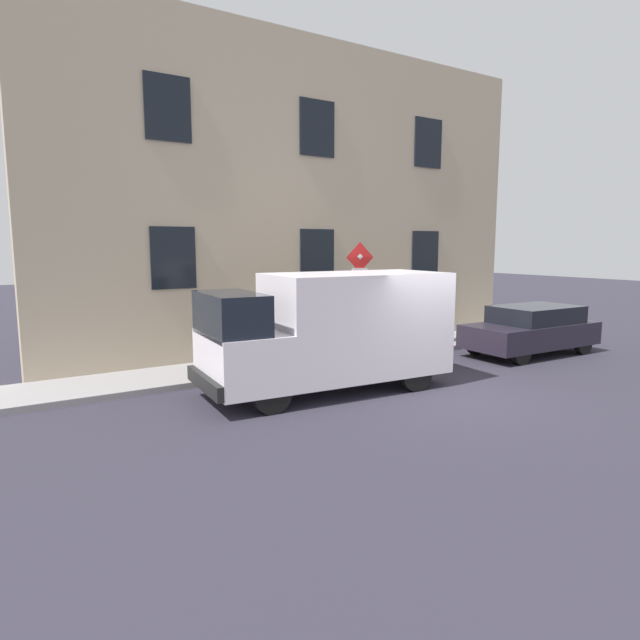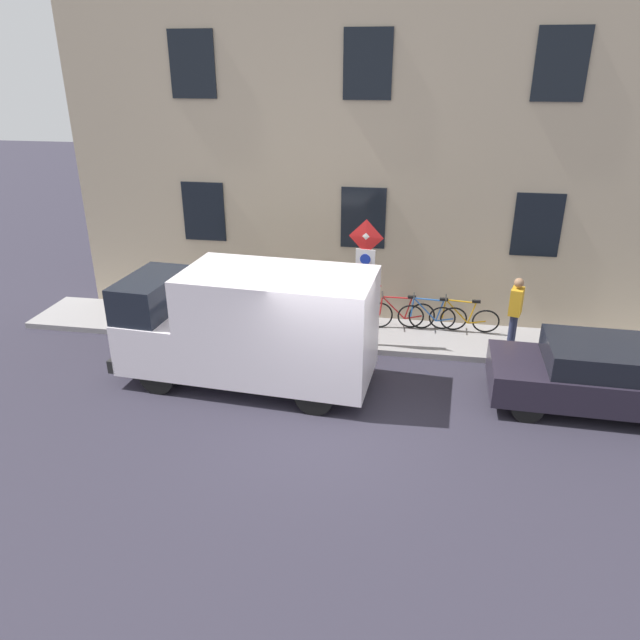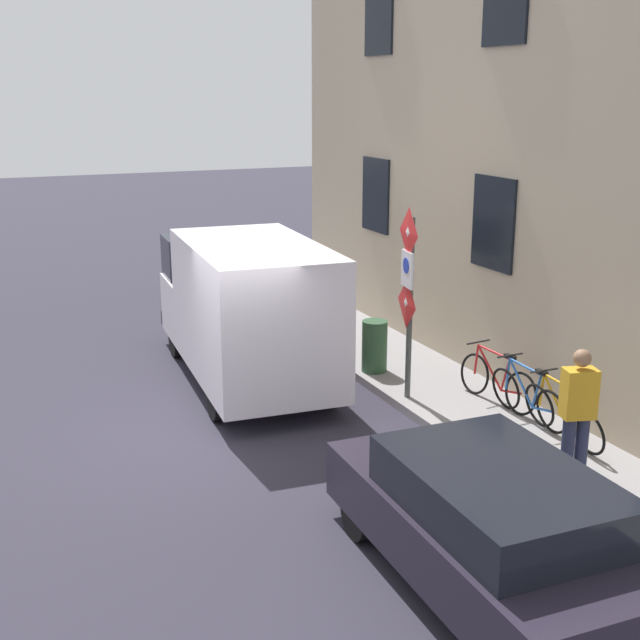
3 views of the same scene
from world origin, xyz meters
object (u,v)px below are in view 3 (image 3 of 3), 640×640
Objects in this scene: bicycle_orange at (563,415)px; litter_bin at (375,346)px; parked_hatchback at (489,523)px; bicycle_red at (497,381)px; pedestrian at (578,411)px; sign_post_stacked at (408,284)px; delivery_van at (245,306)px; bicycle_blue at (528,397)px.

litter_bin reaches higher than bicycle_orange.
parked_hatchback is 4.93m from bicycle_red.
pedestrian is (2.22, 1.36, 0.34)m from parked_hatchback.
sign_post_stacked is 2.94m from delivery_van.
bicycle_blue is at bearing -70.81° from litter_bin.
bicycle_red is at bearing -179.01° from pedestrian.
parked_hatchback reaches higher than bicycle_blue.
parked_hatchback is at bearing 130.93° from bicycle_orange.
bicycle_blue is (1.17, -1.59, -1.48)m from sign_post_stacked.
bicycle_orange is at bearing 162.60° from pedestrian.
bicycle_orange is at bearing -74.61° from litter_bin.
delivery_van reaches higher than bicycle_blue.
litter_bin is at bearing 17.64° from bicycle_blue.
bicycle_orange is at bearing -63.76° from sign_post_stacked.
bicycle_orange is 1.00× the size of bicycle_red.
delivery_van reaches higher than bicycle_orange.
delivery_van is 3.19× the size of bicycle_blue.
sign_post_stacked reaches higher than bicycle_orange.
delivery_van reaches higher than parked_hatchback.
sign_post_stacked reaches higher than delivery_van.
bicycle_blue is (-0.00, 0.77, 0.00)m from bicycle_orange.
bicycle_blue is 1.90× the size of litter_bin.
sign_post_stacked is 1.70× the size of bicycle_blue.
parked_hatchback is at bearing -107.26° from litter_bin.
bicycle_red is at bearing -64.69° from litter_bin.
bicycle_red is at bearing -34.83° from parked_hatchback.
delivery_van is 6.06× the size of litter_bin.
sign_post_stacked is at bearing -18.62° from parked_hatchback.
litter_bin is at bearing -160.18° from pedestrian.
bicycle_red is at bearing -1.50° from bicycle_blue.
delivery_van is 5.52m from bicycle_orange.
sign_post_stacked is 5.25m from parked_hatchback.
bicycle_blue is at bearing -53.77° from sign_post_stacked.
delivery_van is 3.17× the size of pedestrian.
delivery_van is 6.95m from parked_hatchback.
sign_post_stacked reaches higher than litter_bin.
parked_hatchback reaches higher than litter_bin.
pedestrian is at bearing -86.18° from litter_bin.
bicycle_red is 0.99× the size of pedestrian.
delivery_van is at bearing 39.52° from bicycle_red.
parked_hatchback is 2.35× the size of pedestrian.
litter_bin reaches higher than bicycle_blue.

